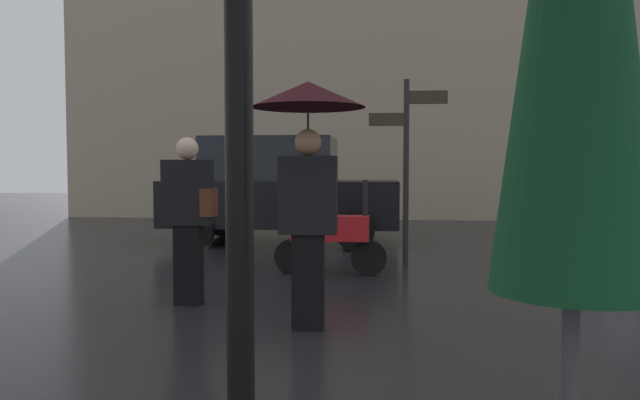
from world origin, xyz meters
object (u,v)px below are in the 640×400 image
Objects in this scene: pedestrian_with_bag at (189,210)px; parked_car_left at (279,190)px; pedestrian_with_umbrella at (308,140)px; parked_scooter at (326,232)px; street_signpost at (407,153)px.

pedestrian_with_bag is 0.40× the size of parked_car_left.
parked_scooter is (-0.07, 2.62, -1.06)m from pedestrian_with_umbrella.
parked_car_left is 3.41m from street_signpost.
pedestrian_with_bag is (-1.30, 0.80, -0.66)m from pedestrian_with_umbrella.
parked_scooter is 0.35× the size of parked_car_left.
pedestrian_with_umbrella is 2.82m from parked_scooter.
pedestrian_with_umbrella is at bearing 98.72° from parked_car_left.
parked_scooter is at bearing 48.39° from pedestrian_with_umbrella.
street_signpost is (2.28, 2.53, 0.64)m from pedestrian_with_bag.
pedestrian_with_bag reaches higher than parked_scooter.
street_signpost is at bearing 128.22° from parked_car_left.
pedestrian_with_umbrella is 3.46m from street_signpost.
pedestrian_with_bag is 3.47m from street_signpost.
pedestrian_with_umbrella is 0.81× the size of street_signpost.
pedestrian_with_bag is at bearing -137.34° from parked_scooter.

